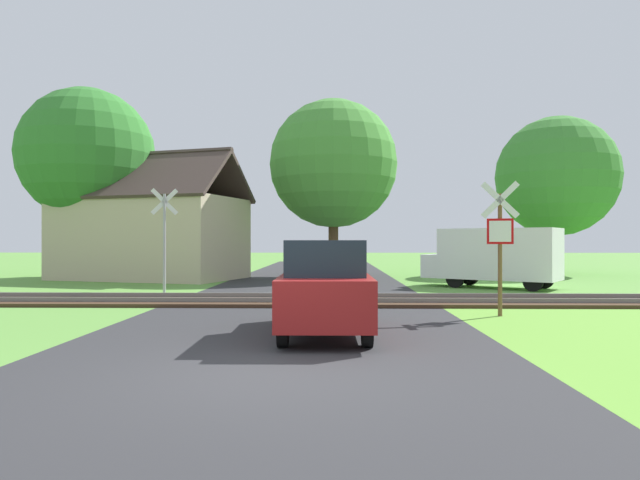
# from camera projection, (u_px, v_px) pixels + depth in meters

# --- Properties ---
(ground_plane) EXTENTS (160.00, 160.00, 0.00)m
(ground_plane) POSITION_uv_depth(u_px,v_px,m) (266.00, 374.00, 7.54)
(ground_plane) COLOR #5B933D
(road_asphalt) EXTENTS (7.53, 80.00, 0.01)m
(road_asphalt) POSITION_uv_depth(u_px,v_px,m) (280.00, 346.00, 9.54)
(road_asphalt) COLOR #2D2D30
(road_asphalt) RESTS_ON ground
(rail_track) EXTENTS (60.00, 2.60, 0.22)m
(rail_track) POSITION_uv_depth(u_px,v_px,m) (302.00, 301.00, 16.24)
(rail_track) COLOR #422D1E
(rail_track) RESTS_ON ground
(stop_sign_near) EXTENTS (0.86, 0.24, 3.17)m
(stop_sign_near) POSITION_uv_depth(u_px,v_px,m) (500.00, 239.00, 13.36)
(stop_sign_near) COLOR brown
(stop_sign_near) RESTS_ON ground
(crossing_sign_far) EXTENTS (0.85, 0.26, 3.50)m
(crossing_sign_far) POSITION_uv_depth(u_px,v_px,m) (164.00, 234.00, 18.57)
(crossing_sign_far) COLOR #9E9EA5
(crossing_sign_far) RESTS_ON ground
(house) EXTENTS (9.56, 7.37, 5.98)m
(house) POSITION_uv_depth(u_px,v_px,m) (151.00, 235.00, 26.69)
(house) COLOR #C6B293
(house) RESTS_ON ground
(tree_left) EXTENTS (6.27, 6.27, 8.99)m
(tree_left) POSITION_uv_depth(u_px,v_px,m) (87.00, 155.00, 26.94)
(tree_left) COLOR #513823
(tree_left) RESTS_ON ground
(tree_far) EXTENTS (6.39, 6.39, 8.44)m
(tree_far) POSITION_uv_depth(u_px,v_px,m) (557.00, 176.00, 30.51)
(tree_far) COLOR #513823
(tree_far) RESTS_ON ground
(tree_center) EXTENTS (6.24, 6.24, 8.67)m
(tree_center) POSITION_uv_depth(u_px,v_px,m) (333.00, 164.00, 27.80)
(tree_center) COLOR #513823
(tree_center) RESTS_ON ground
(mail_truck) EXTENTS (5.11, 4.26, 2.24)m
(mail_truck) POSITION_uv_depth(u_px,v_px,m) (495.00, 255.00, 21.47)
(mail_truck) COLOR white
(mail_truck) RESTS_ON ground
(parked_car) EXTENTS (1.69, 4.02, 1.78)m
(parked_car) POSITION_uv_depth(u_px,v_px,m) (325.00, 287.00, 10.77)
(parked_car) COLOR maroon
(parked_car) RESTS_ON ground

